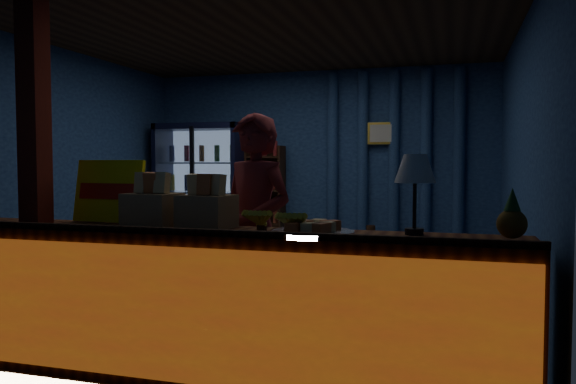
# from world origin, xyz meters

# --- Properties ---
(ground) EXTENTS (4.60, 4.60, 0.00)m
(ground) POSITION_xyz_m (0.00, 0.00, 0.00)
(ground) COLOR #515154
(ground) RESTS_ON ground
(room_walls) EXTENTS (4.60, 4.60, 4.60)m
(room_walls) POSITION_xyz_m (0.00, 0.00, 1.57)
(room_walls) COLOR navy
(room_walls) RESTS_ON ground
(counter) EXTENTS (4.40, 0.57, 0.99)m
(counter) POSITION_xyz_m (0.00, -1.91, 0.48)
(counter) COLOR brown
(counter) RESTS_ON ground
(support_post) EXTENTS (0.16, 0.16, 2.60)m
(support_post) POSITION_xyz_m (-1.05, -1.90, 1.30)
(support_post) COLOR maroon
(support_post) RESTS_ON ground
(beverage_cooler) EXTENTS (1.20, 0.62, 1.90)m
(beverage_cooler) POSITION_xyz_m (-1.55, 1.92, 0.93)
(beverage_cooler) COLOR black
(beverage_cooler) RESTS_ON ground
(bottle_shelf) EXTENTS (0.50, 0.28, 1.60)m
(bottle_shelf) POSITION_xyz_m (-0.70, 2.06, 0.79)
(bottle_shelf) COLOR #361E11
(bottle_shelf) RESTS_ON ground
(curtain_folds) EXTENTS (1.74, 0.14, 2.50)m
(curtain_folds) POSITION_xyz_m (1.00, 2.14, 1.30)
(curtain_folds) COLOR navy
(curtain_folds) RESTS_ON room_walls
(framed_picture) EXTENTS (0.36, 0.04, 0.28)m
(framed_picture) POSITION_xyz_m (0.85, 2.10, 1.75)
(framed_picture) COLOR gold
(framed_picture) RESTS_ON room_walls
(shopkeeper) EXTENTS (0.74, 0.62, 1.73)m
(shopkeeper) POSITION_xyz_m (0.36, -1.33, 0.87)
(shopkeeper) COLOR maroon
(shopkeeper) RESTS_ON ground
(green_chair) EXTENTS (0.83, 0.84, 0.57)m
(green_chair) POSITION_xyz_m (0.73, 1.30, 0.28)
(green_chair) COLOR #59B268
(green_chair) RESTS_ON ground
(side_table) EXTENTS (0.67, 0.54, 0.64)m
(side_table) POSITION_xyz_m (0.82, 1.39, 0.27)
(side_table) COLOR #361E11
(side_table) RESTS_ON ground
(yellow_sign) EXTENTS (0.56, 0.15, 0.44)m
(yellow_sign) POSITION_xyz_m (-0.61, -1.68, 1.17)
(yellow_sign) COLOR yellow
(yellow_sign) RESTS_ON counter
(snack_box_left) EXTENTS (0.36, 0.31, 0.36)m
(snack_box_left) POSITION_xyz_m (-0.20, -1.80, 1.08)
(snack_box_left) COLOR #9F724D
(snack_box_left) RESTS_ON counter
(snack_box_centre) EXTENTS (0.36, 0.31, 0.35)m
(snack_box_centre) POSITION_xyz_m (0.20, -1.79, 1.07)
(snack_box_centre) COLOR #9F724D
(snack_box_centre) RESTS_ON counter
(pastry_tray) EXTENTS (0.50, 0.50, 0.08)m
(pastry_tray) POSITION_xyz_m (0.95, -1.97, 0.98)
(pastry_tray) COLOR silver
(pastry_tray) RESTS_ON counter
(banana_bunches) EXTENTS (0.46, 0.28, 0.15)m
(banana_bunches) POSITION_xyz_m (0.72, -1.92, 1.03)
(banana_bunches) COLOR gold
(banana_bunches) RESTS_ON counter
(table_lamp) EXTENTS (0.24, 0.24, 0.47)m
(table_lamp) POSITION_xyz_m (1.52, -1.77, 1.32)
(table_lamp) COLOR black
(table_lamp) RESTS_ON counter
(pineapple) EXTENTS (0.16, 0.16, 0.28)m
(pineapple) POSITION_xyz_m (2.05, -1.87, 1.07)
(pineapple) COLOR brown
(pineapple) RESTS_ON counter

